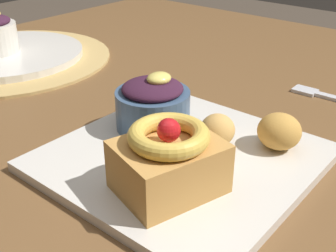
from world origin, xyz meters
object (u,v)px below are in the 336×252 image
at_px(fork, 327,96).
at_px(fritter_middle, 218,130).
at_px(front_plate, 182,158).
at_px(cake_slice, 169,160).
at_px(berry_ramekin, 153,104).
at_px(fritter_front, 279,131).
at_px(back_plate, 8,54).

bearing_deg(fork, fritter_middle, 79.99).
height_order(front_plate, cake_slice, cake_slice).
relative_size(front_plate, berry_ramekin, 2.96).
relative_size(cake_slice, berry_ramekin, 1.26).
bearing_deg(berry_ramekin, fork, -26.34).
xyz_separation_m(fritter_front, fritter_middle, (-0.04, 0.06, -0.00)).
relative_size(fritter_middle, fork, 0.32).
bearing_deg(fork, back_plate, 21.11).
relative_size(front_plate, cake_slice, 2.35).
height_order(cake_slice, fritter_middle, cake_slice).
height_order(front_plate, fork, front_plate).
bearing_deg(fork, berry_ramekin, 63.01).
distance_m(fritter_front, fork, 0.20).
height_order(cake_slice, berry_ramekin, cake_slice).
height_order(fritter_front, back_plate, fritter_front).
relative_size(berry_ramekin, back_plate, 0.34).
height_order(berry_ramekin, fork, berry_ramekin).
bearing_deg(front_plate, berry_ramekin, 67.19).
relative_size(cake_slice, fritter_middle, 2.87).
bearing_deg(fritter_middle, front_plate, 157.17).
bearing_deg(fritter_front, berry_ramekin, 110.23).
xyz_separation_m(cake_slice, back_plate, (0.13, 0.49, -0.03)).
bearing_deg(berry_ramekin, fritter_middle, -80.37).
xyz_separation_m(front_plate, fritter_middle, (0.04, -0.02, 0.02)).
xyz_separation_m(front_plate, fork, (0.28, -0.06, -0.00)).
distance_m(front_plate, cake_slice, 0.08).
height_order(front_plate, berry_ramekin, berry_ramekin).
distance_m(front_plate, berry_ramekin, 0.08).
xyz_separation_m(front_plate, berry_ramekin, (0.03, 0.07, 0.04)).
bearing_deg(fritter_middle, fork, -9.36).
bearing_deg(berry_ramekin, back_plate, 83.67).
xyz_separation_m(berry_ramekin, fork, (0.25, -0.12, -0.04)).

